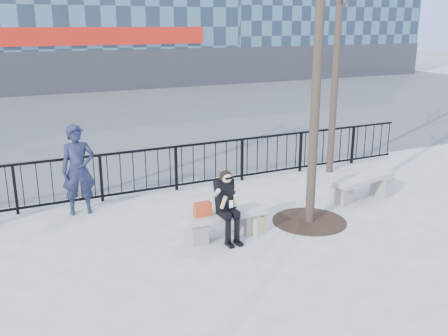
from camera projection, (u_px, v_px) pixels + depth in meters
name	position (u px, v px, depth m)	size (l,w,h in m)	color
ground	(224.00, 237.00, 9.46)	(120.00, 120.00, 0.00)	gray
street_surface	(76.00, 114.00, 22.38)	(60.00, 23.00, 0.01)	#474747
railing	(168.00, 169.00, 11.89)	(14.00, 0.06, 1.10)	black
tree_grate	(309.00, 221.00, 10.18)	(1.50, 1.50, 0.02)	black
bench_main	(224.00, 222.00, 9.38)	(1.65, 0.46, 0.49)	gray
bench_second	(363.00, 185.00, 11.44)	(1.81, 0.50, 0.54)	gray
seated_woman	(228.00, 206.00, 9.13)	(0.50, 0.64, 1.34)	black
handbag	(203.00, 209.00, 9.12)	(0.32, 0.15, 0.26)	#B73816
shopping_bag	(260.00, 226.00, 9.56)	(0.35, 0.13, 0.33)	beige
standing_man	(78.00, 170.00, 10.38)	(0.70, 0.46, 1.91)	black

